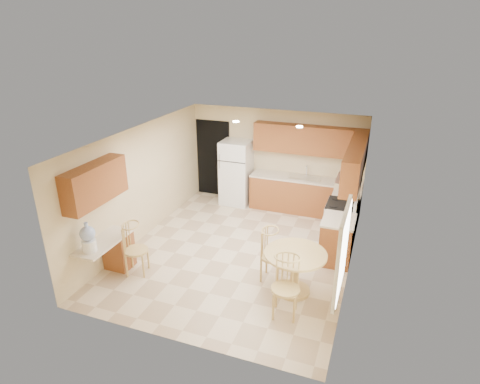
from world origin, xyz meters
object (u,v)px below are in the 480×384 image
(refrigerator, at_px, (236,173))
(chair_table_b, at_px, (284,285))
(stove, at_px, (341,222))
(water_crock, at_px, (88,238))
(chair_table_a, at_px, (271,253))
(chair_desk, at_px, (132,247))
(dining_table, at_px, (295,267))

(refrigerator, distance_m, chair_table_b, 4.73)
(stove, relative_size, water_crock, 1.98)
(chair_table_a, relative_size, chair_table_b, 0.96)
(stove, height_order, chair_desk, stove)
(stove, xyz_separation_m, dining_table, (-0.52, -2.13, 0.06))
(stove, bearing_deg, dining_table, -103.83)
(dining_table, xyz_separation_m, chair_desk, (-2.95, -0.53, 0.10))
(chair_desk, bearing_deg, refrigerator, 155.31)
(chair_desk, bearing_deg, water_crock, -53.40)
(dining_table, bearing_deg, chair_table_a, 162.21)
(chair_table_a, bearing_deg, refrigerator, -147.48)
(dining_table, relative_size, chair_table_a, 1.07)
(chair_table_a, distance_m, chair_table_b, 1.02)
(chair_desk, relative_size, water_crock, 1.86)
(refrigerator, relative_size, dining_table, 1.57)
(chair_table_a, height_order, chair_desk, chair_desk)
(dining_table, height_order, chair_desk, chair_desk)
(stove, height_order, dining_table, stove)
(chair_desk, distance_m, water_crock, 0.84)
(refrigerator, relative_size, chair_table_a, 1.67)
(dining_table, height_order, water_crock, water_crock)
(refrigerator, bearing_deg, chair_table_b, -60.20)
(refrigerator, height_order, chair_desk, refrigerator)
(chair_table_b, xyz_separation_m, water_crock, (-3.40, -0.36, 0.37))
(chair_table_b, relative_size, chair_desk, 1.04)
(refrigerator, bearing_deg, water_crock, -103.24)
(chair_table_a, relative_size, chair_desk, 0.99)
(refrigerator, xyz_separation_m, water_crock, (-1.05, -4.46, 0.17))
(chair_table_b, distance_m, chair_desk, 2.96)
(stove, xyz_separation_m, chair_table_b, (-0.52, -2.88, 0.18))
(stove, bearing_deg, chair_table_b, -100.32)
(refrigerator, xyz_separation_m, chair_table_a, (1.87, -3.20, -0.23))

